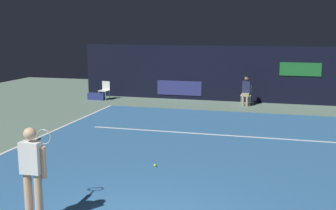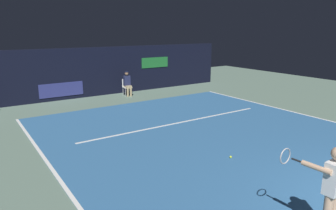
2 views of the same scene
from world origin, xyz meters
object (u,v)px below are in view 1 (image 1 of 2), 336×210
object	(u,v)px
courtside_chair_near	(105,89)
tennis_ball	(155,165)
tennis_player	(33,169)
equipment_bag	(97,96)
line_judge_on_chair	(246,90)

from	to	relation	value
courtside_chair_near	tennis_ball	distance (m)	10.55
tennis_player	tennis_ball	size ratio (longest dim) A/B	25.44
tennis_player	courtside_chair_near	distance (m)	13.21
tennis_player	tennis_ball	world-z (taller)	tennis_player
equipment_bag	tennis_player	bearing A→B (deg)	-68.53
tennis_ball	equipment_bag	world-z (taller)	equipment_bag
tennis_player	equipment_bag	world-z (taller)	tennis_player
courtside_chair_near	line_judge_on_chair	bearing A→B (deg)	1.34
courtside_chair_near	tennis_ball	xyz separation A→B (m)	(5.31, -9.10, -0.46)
tennis_player	courtside_chair_near	bearing A→B (deg)	108.27
courtside_chair_near	equipment_bag	distance (m)	0.53
tennis_player	courtside_chair_near	world-z (taller)	tennis_player
tennis_ball	equipment_bag	xyz separation A→B (m)	(-5.67, 8.92, 0.11)
tennis_player	line_judge_on_chair	xyz separation A→B (m)	(2.61, 12.69, -0.30)
line_judge_on_chair	equipment_bag	bearing A→B (deg)	-177.29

